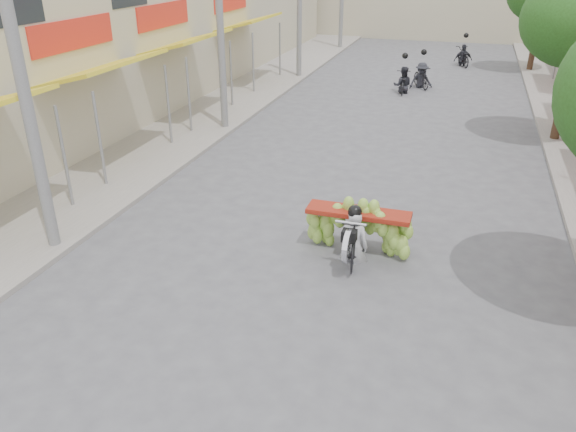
% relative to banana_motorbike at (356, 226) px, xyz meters
% --- Properties ---
extents(ground, '(120.00, 120.00, 0.00)m').
position_rel_banana_motorbike_xyz_m(ground, '(-0.68, -4.61, -0.69)').
color(ground, '#545459').
rests_on(ground, ground).
extents(sidewalk_left, '(4.00, 60.00, 0.12)m').
position_rel_banana_motorbike_xyz_m(sidewalk_left, '(-7.68, 10.39, -0.63)').
color(sidewalk_left, gray).
rests_on(sidewalk_left, ground).
extents(shophouse_row_left, '(9.77, 40.00, 6.00)m').
position_rel_banana_motorbike_xyz_m(shophouse_row_left, '(-12.67, 9.37, 2.31)').
color(shophouse_row_left, '#B7AE90').
rests_on(shophouse_row_left, ground).
extents(utility_pole_near, '(0.60, 0.24, 8.00)m').
position_rel_banana_motorbike_xyz_m(utility_pole_near, '(-6.08, -1.61, 3.34)').
color(utility_pole_near, slate).
rests_on(utility_pole_near, ground).
extents(utility_pole_mid, '(0.60, 0.24, 8.00)m').
position_rel_banana_motorbike_xyz_m(utility_pole_mid, '(-6.08, 7.39, 3.34)').
color(utility_pole_mid, slate).
rests_on(utility_pole_mid, ground).
extents(produce_crate_far, '(1.20, 0.88, 1.16)m').
position_rel_banana_motorbike_xyz_m(produce_crate_far, '(5.52, 11.39, 0.03)').
color(produce_crate_far, brown).
rests_on(produce_crate_far, ground).
extents(banana_motorbike, '(2.20, 1.89, 2.05)m').
position_rel_banana_motorbike_xyz_m(banana_motorbike, '(0.00, 0.00, 0.00)').
color(banana_motorbike, black).
rests_on(banana_motorbike, ground).
extents(bg_motorbike_a, '(0.83, 1.60, 1.95)m').
position_rel_banana_motorbike_xyz_m(bg_motorbike_a, '(-0.89, 14.77, 0.07)').
color(bg_motorbike_a, black).
rests_on(bg_motorbike_a, ground).
extents(bg_motorbike_b, '(1.22, 1.71, 1.95)m').
position_rel_banana_motorbike_xyz_m(bg_motorbike_b, '(-0.21, 15.95, 0.16)').
color(bg_motorbike_b, black).
rests_on(bg_motorbike_b, ground).
extents(bg_motorbike_c, '(1.13, 1.83, 1.95)m').
position_rel_banana_motorbike_xyz_m(bg_motorbike_c, '(1.41, 21.90, 0.09)').
color(bg_motorbike_c, black).
rests_on(bg_motorbike_c, ground).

